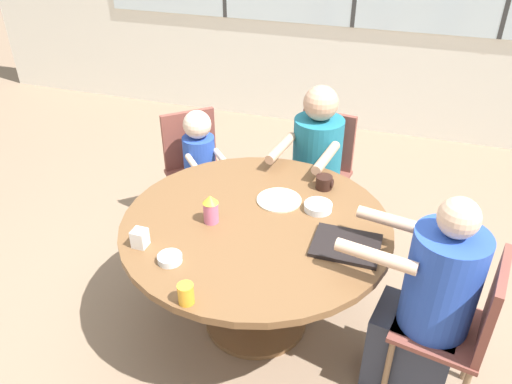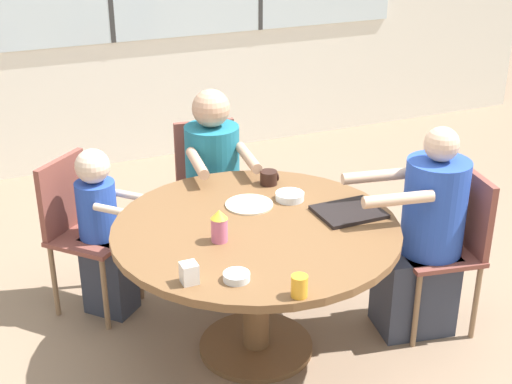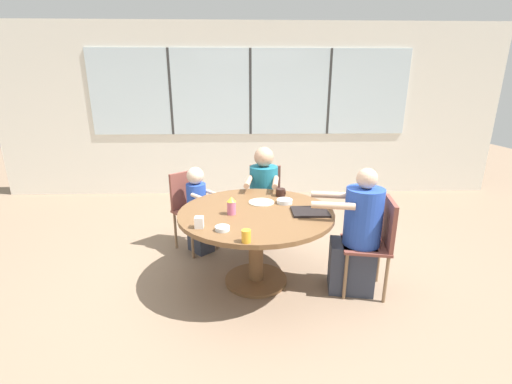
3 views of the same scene
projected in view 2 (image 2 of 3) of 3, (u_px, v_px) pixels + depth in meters
ground_plane at (256, 348)px, 3.78m from camera, size 16.00×16.00×0.00m
dining_table at (256, 250)px, 3.54m from camera, size 1.42×1.42×0.73m
chair_for_woman_green_shirt at (454, 237)px, 3.78m from camera, size 0.47×0.47×0.89m
chair_for_man_blue_shirt at (208, 178)px, 4.50m from camera, size 0.45×0.45×0.89m
chair_for_toddler at (79, 221)px, 3.96m from camera, size 0.57×0.57×0.89m
person_woman_green_shirt at (424, 243)px, 3.76m from camera, size 0.64×0.42×1.16m
person_man_blue_shirt at (214, 191)px, 4.36m from camera, size 0.40×0.65×1.15m
person_toddler at (103, 237)px, 3.93m from camera, size 0.42×0.43×0.98m
food_tray_dark at (349, 212)px, 3.60m from camera, size 0.32×0.26×0.02m
coffee_mug at (269, 178)px, 3.93m from camera, size 0.10×0.10×0.08m
sippy_cup at (219, 225)px, 3.30m from camera, size 0.08×0.08×0.16m
juice_glass at (299, 286)px, 2.88m from camera, size 0.07×0.07×0.09m
milk_carton_small at (189, 273)px, 2.98m from camera, size 0.07×0.07×0.09m
bowl_white_shallow at (290, 196)px, 3.75m from camera, size 0.15×0.15×0.04m
bowl_cereal at (237, 277)px, 3.01m from camera, size 0.12×0.12×0.03m
plate_tortillas at (249, 205)px, 3.69m from camera, size 0.25×0.25×0.01m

